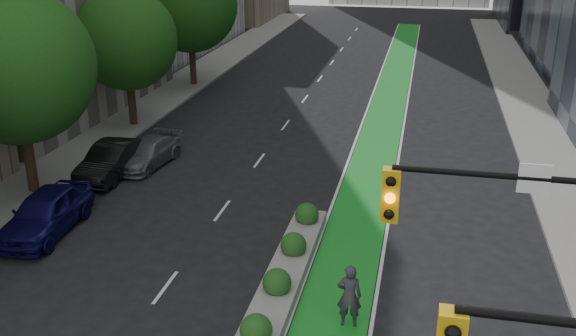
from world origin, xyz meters
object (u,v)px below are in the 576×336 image
at_px(parked_car_left_far, 148,153).
at_px(parked_car_left_mid, 111,160).
at_px(median_planter, 284,274).
at_px(parked_car_left_near, 46,212).
at_px(cyclist, 349,296).

bearing_deg(parked_car_left_far, parked_car_left_mid, -116.00).
distance_m(median_planter, parked_car_left_near, 9.72).
bearing_deg(median_planter, cyclist, -38.26).
bearing_deg(median_planter, parked_car_left_far, 133.53).
relative_size(parked_car_left_mid, parked_car_left_far, 1.08).
height_order(median_planter, cyclist, cyclist).
distance_m(median_planter, parked_car_left_mid, 12.42).
bearing_deg(parked_car_left_near, cyclist, -19.55).
distance_m(parked_car_left_mid, parked_car_left_far, 1.96).
xyz_separation_m(cyclist, parked_car_left_far, (-11.08, 11.05, -0.35)).
bearing_deg(parked_car_left_far, parked_car_left_near, -89.00).
relative_size(parked_car_left_near, parked_car_left_far, 1.12).
relative_size(median_planter, parked_car_left_near, 2.11).
relative_size(cyclist, parked_car_left_near, 0.41).
xyz_separation_m(median_planter, parked_car_left_mid, (-9.83, 7.58, 0.40)).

